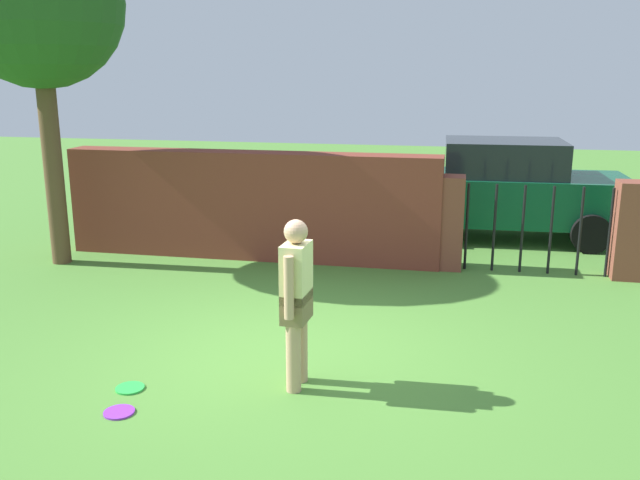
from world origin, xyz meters
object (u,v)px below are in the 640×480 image
object	(u,v)px
tree	(38,5)
frisbee_green	(130,388)
frisbee_purple	(119,412)
person	(296,296)
car	(502,189)

from	to	relation	value
tree	frisbee_green	xyz separation A→B (m)	(3.03, -3.79, -3.79)
tree	frisbee_purple	xyz separation A→B (m)	(3.15, -4.23, -3.79)
person	car	xyz separation A→B (m)	(2.18, 6.42, -0.04)
tree	frisbee_green	world-z (taller)	tree
frisbee_purple	frisbee_green	world-z (taller)	same
frisbee_green	car	bearing A→B (deg)	61.44
person	frisbee_green	size ratio (longest dim) A/B	6.00
person	frisbee_purple	xyz separation A→B (m)	(-1.41, -0.84, -0.89)
tree	frisbee_purple	world-z (taller)	tree
tree	frisbee_green	distance (m)	6.16
car	frisbee_purple	bearing A→B (deg)	61.98
car	frisbee_green	xyz separation A→B (m)	(-3.71, -6.81, -0.85)
frisbee_purple	car	bearing A→B (deg)	63.71
car	frisbee_purple	distance (m)	8.14
frisbee_purple	frisbee_green	distance (m)	0.46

